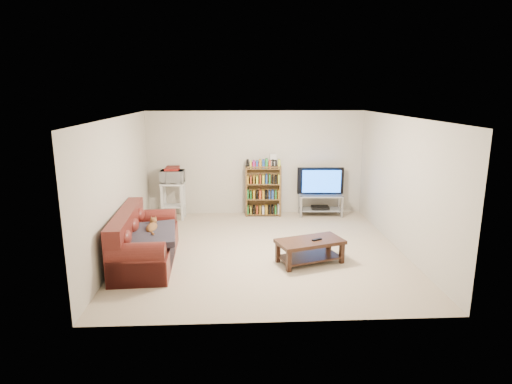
{
  "coord_description": "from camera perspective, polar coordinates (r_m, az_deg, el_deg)",
  "views": [
    {
      "loc": [
        -0.49,
        -7.33,
        2.82
      ],
      "look_at": [
        -0.1,
        0.4,
        1.0
      ],
      "focal_mm": 30.0,
      "sensor_mm": 36.0,
      "label": 1
    }
  ],
  "objects": [
    {
      "name": "wall_left",
      "position": [
        7.77,
        -17.8,
        0.56
      ],
      "size": [
        0.0,
        5.0,
        5.0
      ],
      "primitive_type": "plane",
      "rotation": [
        1.57,
        0.0,
        1.57
      ],
      "color": "beige",
      "rests_on": "ground"
    },
    {
      "name": "wall_back",
      "position": [
        9.98,
        -0.03,
        3.89
      ],
      "size": [
        5.0,
        0.0,
        5.0
      ],
      "primitive_type": "plane",
      "rotation": [
        1.57,
        0.0,
        0.0
      ],
      "color": "beige",
      "rests_on": "ground"
    },
    {
      "name": "shelf_clutter",
      "position": [
        9.75,
        1.56,
        4.16
      ],
      "size": [
        0.6,
        0.19,
        0.28
      ],
      "rotation": [
        0.0,
        0.0,
        -0.04
      ],
      "color": "silver",
      "rests_on": "bookshelf"
    },
    {
      "name": "ceiling",
      "position": [
        7.36,
        0.95,
        9.95
      ],
      "size": [
        5.0,
        5.0,
        0.0
      ],
      "primitive_type": "plane",
      "rotation": [
        3.14,
        0.0,
        0.0
      ],
      "color": "white",
      "rests_on": "ground"
    },
    {
      "name": "floor",
      "position": [
        7.87,
        0.88,
        -7.77
      ],
      "size": [
        5.0,
        5.0,
        0.0
      ],
      "primitive_type": "plane",
      "color": "beige",
      "rests_on": "ground"
    },
    {
      "name": "microwave_stand",
      "position": [
        9.8,
        -10.98,
        -0.5
      ],
      "size": [
        0.54,
        0.41,
        0.83
      ],
      "rotation": [
        0.0,
        0.0,
        -0.06
      ],
      "color": "silver",
      "rests_on": "floor"
    },
    {
      "name": "television",
      "position": [
        9.93,
        8.66,
        1.39
      ],
      "size": [
        1.08,
        0.19,
        0.62
      ],
      "primitive_type": "imported",
      "rotation": [
        0.0,
        0.0,
        3.09
      ],
      "color": "black",
      "rests_on": "tv_stand"
    },
    {
      "name": "blanket",
      "position": [
        7.28,
        -13.9,
        -5.55
      ],
      "size": [
        0.93,
        1.13,
        0.18
      ],
      "primitive_type": "cube",
      "rotation": [
        0.05,
        -0.04,
        0.13
      ],
      "color": "#302B37",
      "rests_on": "sofa"
    },
    {
      "name": "cat",
      "position": [
        7.44,
        -13.73,
        -4.65
      ],
      "size": [
        0.25,
        0.57,
        0.17
      ],
      "primitive_type": null,
      "rotation": [
        0.0,
        0.0,
        0.05
      ],
      "color": "brown",
      "rests_on": "sofa"
    },
    {
      "name": "game_boxes",
      "position": [
        9.68,
        -11.14,
        3.0
      ],
      "size": [
        0.32,
        0.28,
        0.05
      ],
      "primitive_type": "cube",
      "rotation": [
        0.0,
        0.0,
        -0.06
      ],
      "color": "maroon",
      "rests_on": "microwave"
    },
    {
      "name": "sofa",
      "position": [
        7.51,
        -15.04,
        -6.75
      ],
      "size": [
        0.99,
        2.11,
        0.88
      ],
      "rotation": [
        0.0,
        0.0,
        0.05
      ],
      "color": "#5C1D17",
      "rests_on": "floor"
    },
    {
      "name": "wall_right",
      "position": [
        8.08,
        18.9,
        0.94
      ],
      "size": [
        0.0,
        5.0,
        5.0
      ],
      "primitive_type": "plane",
      "rotation": [
        1.57,
        0.0,
        -1.57
      ],
      "color": "beige",
      "rests_on": "ground"
    },
    {
      "name": "bookshelf",
      "position": [
        9.86,
        0.97,
        0.27
      ],
      "size": [
        0.82,
        0.29,
        1.18
      ],
      "rotation": [
        0.0,
        0.0,
        -0.04
      ],
      "color": "brown",
      "rests_on": "floor"
    },
    {
      "name": "dvd_player",
      "position": [
        10.07,
        8.54,
        -2.06
      ],
      "size": [
        0.41,
        0.3,
        0.06
      ],
      "primitive_type": "cube",
      "rotation": [
        0.0,
        0.0,
        -0.05
      ],
      "color": "black",
      "rests_on": "tv_stand"
    },
    {
      "name": "microwave",
      "position": [
        9.71,
        -11.1,
        2.03
      ],
      "size": [
        0.53,
        0.38,
        0.28
      ],
      "primitive_type": "imported",
      "rotation": [
        0.0,
        0.0,
        -0.06
      ],
      "color": "silver",
      "rests_on": "microwave_stand"
    },
    {
      "name": "remote",
      "position": [
        7.26,
        8.12,
        -6.29
      ],
      "size": [
        0.18,
        0.13,
        0.02
      ],
      "primitive_type": "cube",
      "rotation": [
        0.0,
        0.0,
        0.47
      ],
      "color": "black",
      "rests_on": "coffee_table"
    },
    {
      "name": "wall_front",
      "position": [
        5.12,
        2.75,
        -5.24
      ],
      "size": [
        5.0,
        0.0,
        5.0
      ],
      "primitive_type": "plane",
      "rotation": [
        -1.57,
        0.0,
        0.0
      ],
      "color": "beige",
      "rests_on": "ground"
    },
    {
      "name": "coffee_table",
      "position": [
        7.3,
        7.19,
        -7.26
      ],
      "size": [
        1.22,
        0.87,
        0.4
      ],
      "rotation": [
        0.0,
        0.0,
        0.32
      ],
      "color": "black",
      "rests_on": "floor"
    },
    {
      "name": "tv_stand",
      "position": [
        10.03,
        8.57,
        -1.24
      ],
      "size": [
        1.02,
        0.5,
        0.5
      ],
      "rotation": [
        0.0,
        0.0,
        -0.05
      ],
      "color": "#999EA3",
      "rests_on": "floor"
    }
  ]
}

